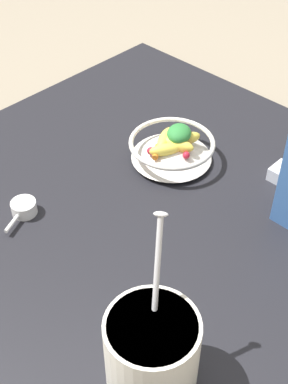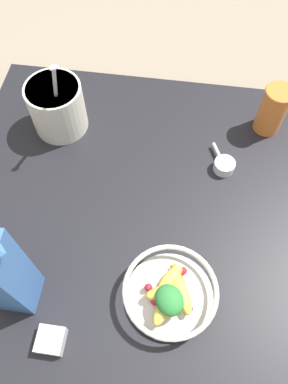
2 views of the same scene
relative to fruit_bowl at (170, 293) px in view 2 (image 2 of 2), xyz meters
The scene contains 7 objects.
ground_plane 0.14m from the fruit_bowl, 19.29° to the left, with size 6.00×6.00×0.00m, color gray.
countertop 0.14m from the fruit_bowl, 19.29° to the left, with size 0.94×0.94×0.03m.
fruit_bowl is the anchor object (origin of this frame).
yogurt_tub 0.51m from the fruit_bowl, 38.54° to the left, with size 0.14×0.13×0.26m.
drinking_cup 0.50m from the fruit_bowl, 23.15° to the right, with size 0.07×0.07×0.13m.
spice_jar 0.24m from the fruit_bowl, 118.26° to the left, with size 0.05×0.05×0.03m.
measuring_scoop 0.33m from the fruit_bowl, 16.46° to the right, with size 0.09×0.06×0.03m.
Camera 2 is at (-0.30, -0.02, 0.78)m, focal length 35.00 mm.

